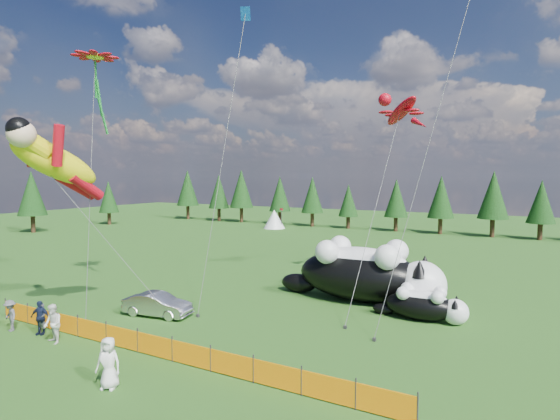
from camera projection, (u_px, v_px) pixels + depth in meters
name	position (u px, v px, depth m)	size (l,w,h in m)	color
ground	(199.00, 335.00, 21.44)	(160.00, 160.00, 0.00)	#0F3609
safety_fence	(155.00, 346.00, 18.76)	(22.06, 0.06, 1.10)	#262626
tree_line	(405.00, 203.00, 60.62)	(90.00, 4.00, 8.00)	black
festival_tents	(490.00, 231.00, 51.23)	(50.00, 3.20, 2.80)	white
cat_large	(367.00, 272.00, 27.01)	(10.64, 3.81, 3.85)	black
cat_small	(425.00, 304.00, 23.56)	(5.07, 1.84, 1.83)	black
car	(158.00, 304.00, 24.30)	(1.36, 3.90, 1.28)	#B2B2B7
spectator_a	(41.00, 319.00, 21.48)	(0.56, 0.37, 1.54)	#4E4E53
spectator_b	(53.00, 324.00, 20.26)	(0.90, 0.53, 1.85)	white
spectator_c	(40.00, 318.00, 21.42)	(0.99, 0.51, 1.69)	#131B36
spectator_d	(10.00, 316.00, 21.89)	(1.02, 0.53, 1.59)	#4E4E53
spectator_e	(108.00, 363.00, 15.96)	(0.94, 0.61, 1.91)	white
superhero_kite	(55.00, 163.00, 22.26)	(7.04, 6.76, 11.60)	yellow
gecko_kite	(401.00, 111.00, 29.32)	(5.64, 12.44, 15.20)	#B60918
flower_kite	(95.00, 59.00, 25.83)	(4.13, 4.78, 15.26)	#B60918
diamond_kite_a	(243.00, 28.00, 25.69)	(1.39, 4.21, 18.20)	#0B4DA8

